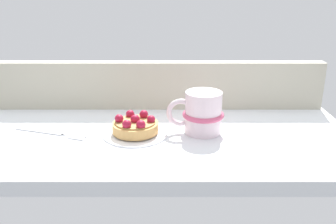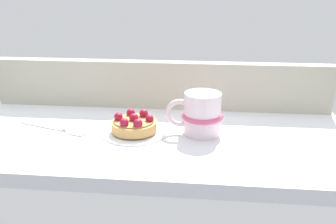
# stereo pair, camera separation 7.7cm
# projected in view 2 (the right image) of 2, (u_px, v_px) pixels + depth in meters

# --- Properties ---
(ground_plane) EXTENTS (0.86, 0.39, 0.03)m
(ground_plane) POSITION_uv_depth(u_px,v_px,m) (150.00, 140.00, 0.79)
(ground_plane) COLOR silver
(window_rail_back) EXTENTS (0.84, 0.03, 0.12)m
(window_rail_back) POSITION_uv_depth(u_px,v_px,m) (160.00, 85.00, 0.93)
(window_rail_back) COLOR #B2AD99
(window_rail_back) RESTS_ON ground_plane
(dessert_plate) EXTENTS (0.14, 0.14, 0.01)m
(dessert_plate) POSITION_uv_depth(u_px,v_px,m) (134.00, 132.00, 0.79)
(dessert_plate) COLOR white
(dessert_plate) RESTS_ON ground_plane
(raspberry_tart) EXTENTS (0.10, 0.10, 0.04)m
(raspberry_tart) POSITION_uv_depth(u_px,v_px,m) (134.00, 124.00, 0.78)
(raspberry_tart) COLOR tan
(raspberry_tart) RESTS_ON dessert_plate
(coffee_mug) EXTENTS (0.12, 0.09, 0.09)m
(coffee_mug) POSITION_uv_depth(u_px,v_px,m) (201.00, 114.00, 0.77)
(coffee_mug) COLOR silver
(coffee_mug) RESTS_ON ground_plane
(dessert_fork) EXTENTS (0.17, 0.07, 0.01)m
(dessert_fork) POSITION_uv_depth(u_px,v_px,m) (54.00, 128.00, 0.81)
(dessert_fork) COLOR silver
(dessert_fork) RESTS_ON ground_plane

